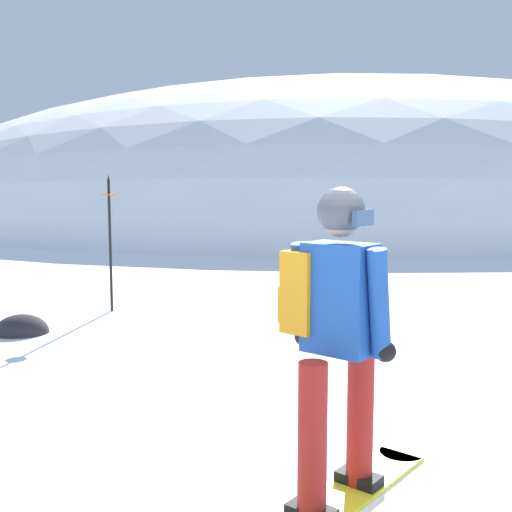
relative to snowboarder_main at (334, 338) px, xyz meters
name	(u,v)px	position (x,y,z in m)	size (l,w,h in m)	color
ground_plane	(356,506)	(0.12, -0.07, -0.92)	(300.00, 300.00, 0.00)	white
ridge_peak_main	(344,213)	(9.13, 29.02, -0.92)	(42.87, 38.59, 12.88)	white
snowboarder_main	(334,338)	(0.00, 0.00, 0.00)	(1.45, 1.31, 1.71)	yellow
piste_marker_near	(110,234)	(-1.47, 5.41, 0.12)	(0.20, 0.20, 1.81)	black
rock_dark	(21,333)	(-2.43, 4.30, -0.92)	(0.62, 0.53, 0.44)	#282628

